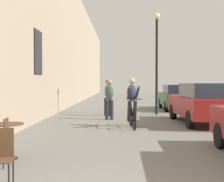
{
  "coord_description": "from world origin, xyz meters",
  "views": [
    {
      "loc": [
        -0.05,
        -2.64,
        1.55
      ],
      "look_at": [
        -0.5,
        17.26,
        1.01
      ],
      "focal_mm": 50.01,
      "sensor_mm": 36.0,
      "label": 1
    }
  ],
  "objects_px": {
    "parked_car_third": "(177,97)",
    "pedestrian_mid": "(108,95)",
    "cafe_table_mid": "(8,133)",
    "cyclist_on_bicycle": "(132,104)",
    "street_lamp": "(157,50)",
    "cafe_chair_mid_toward_street": "(0,139)",
    "pedestrian_near": "(109,97)",
    "cafe_chair_near_toward_street": "(0,155)",
    "parked_car_second": "(203,103)"
  },
  "relations": [
    {
      "from": "pedestrian_near",
      "to": "street_lamp",
      "type": "height_order",
      "value": "street_lamp"
    },
    {
      "from": "cafe_chair_near_toward_street",
      "to": "cafe_table_mid",
      "type": "height_order",
      "value": "cafe_chair_near_toward_street"
    },
    {
      "from": "cafe_chair_mid_toward_street",
      "to": "cafe_chair_near_toward_street",
      "type": "bearing_deg",
      "value": -69.05
    },
    {
      "from": "pedestrian_mid",
      "to": "parked_car_third",
      "type": "height_order",
      "value": "pedestrian_mid"
    },
    {
      "from": "cafe_chair_near_toward_street",
      "to": "parked_car_second",
      "type": "height_order",
      "value": "parked_car_second"
    },
    {
      "from": "cafe_chair_mid_toward_street",
      "to": "cyclist_on_bicycle",
      "type": "bearing_deg",
      "value": 63.05
    },
    {
      "from": "cafe_chair_near_toward_street",
      "to": "pedestrian_near",
      "type": "xyz_separation_m",
      "value": [
        1.28,
        8.64,
        0.42
      ]
    },
    {
      "from": "cyclist_on_bicycle",
      "to": "street_lamp",
      "type": "bearing_deg",
      "value": 72.39
    },
    {
      "from": "cafe_chair_mid_toward_street",
      "to": "street_lamp",
      "type": "bearing_deg",
      "value": 67.1
    },
    {
      "from": "cyclist_on_bicycle",
      "to": "parked_car_third",
      "type": "height_order",
      "value": "cyclist_on_bicycle"
    },
    {
      "from": "cafe_table_mid",
      "to": "pedestrian_near",
      "type": "distance_m",
      "value": 7.04
    },
    {
      "from": "cyclist_on_bicycle",
      "to": "parked_car_third",
      "type": "distance_m",
      "value": 7.49
    },
    {
      "from": "street_lamp",
      "to": "pedestrian_mid",
      "type": "bearing_deg",
      "value": -165.22
    },
    {
      "from": "pedestrian_mid",
      "to": "street_lamp",
      "type": "xyz_separation_m",
      "value": [
        2.34,
        0.62,
        2.15
      ]
    },
    {
      "from": "cafe_table_mid",
      "to": "cafe_chair_mid_toward_street",
      "type": "xyz_separation_m",
      "value": [
        0.08,
        -0.58,
        -0.0
      ]
    },
    {
      "from": "cafe_chair_near_toward_street",
      "to": "cyclist_on_bicycle",
      "type": "distance_m",
      "value": 6.83
    },
    {
      "from": "cafe_chair_near_toward_street",
      "to": "pedestrian_mid",
      "type": "height_order",
      "value": "pedestrian_mid"
    },
    {
      "from": "cafe_chair_mid_toward_street",
      "to": "cyclist_on_bicycle",
      "type": "xyz_separation_m",
      "value": [
        2.64,
        5.19,
        0.29
      ]
    },
    {
      "from": "street_lamp",
      "to": "parked_car_second",
      "type": "height_order",
      "value": "street_lamp"
    },
    {
      "from": "cafe_chair_near_toward_street",
      "to": "parked_car_third",
      "type": "distance_m",
      "value": 14.31
    },
    {
      "from": "cafe_table_mid",
      "to": "parked_car_third",
      "type": "bearing_deg",
      "value": 64.37
    },
    {
      "from": "cyclist_on_bicycle",
      "to": "parked_car_second",
      "type": "xyz_separation_m",
      "value": [
        2.7,
        0.96,
        -0.02
      ]
    },
    {
      "from": "pedestrian_near",
      "to": "pedestrian_mid",
      "type": "distance_m",
      "value": 1.47
    },
    {
      "from": "cafe_chair_mid_toward_street",
      "to": "pedestrian_mid",
      "type": "distance_m",
      "value": 8.99
    },
    {
      "from": "cafe_table_mid",
      "to": "parked_car_third",
      "type": "distance_m",
      "value": 12.81
    },
    {
      "from": "pedestrian_mid",
      "to": "parked_car_second",
      "type": "bearing_deg",
      "value": -35.95
    },
    {
      "from": "cafe_table_mid",
      "to": "cafe_chair_mid_toward_street",
      "type": "distance_m",
      "value": 0.58
    },
    {
      "from": "cyclist_on_bicycle",
      "to": "pedestrian_mid",
      "type": "xyz_separation_m",
      "value": [
        -0.99,
        3.63,
        0.15
      ]
    },
    {
      "from": "cafe_chair_near_toward_street",
      "to": "pedestrian_near",
      "type": "height_order",
      "value": "pedestrian_near"
    },
    {
      "from": "pedestrian_near",
      "to": "parked_car_third",
      "type": "bearing_deg",
      "value": 52.27
    },
    {
      "from": "cafe_table_mid",
      "to": "cyclist_on_bicycle",
      "type": "bearing_deg",
      "value": 59.51
    },
    {
      "from": "parked_car_second",
      "to": "cyclist_on_bicycle",
      "type": "bearing_deg",
      "value": -160.44
    },
    {
      "from": "cafe_chair_mid_toward_street",
      "to": "parked_car_third",
      "type": "height_order",
      "value": "parked_car_third"
    },
    {
      "from": "street_lamp",
      "to": "parked_car_second",
      "type": "distance_m",
      "value": 4.25
    },
    {
      "from": "cyclist_on_bicycle",
      "to": "cafe_chair_near_toward_street",
      "type": "bearing_deg",
      "value": -108.35
    },
    {
      "from": "street_lamp",
      "to": "cafe_chair_mid_toward_street",
      "type": "bearing_deg",
      "value": -112.9
    },
    {
      "from": "cafe_chair_near_toward_street",
      "to": "cafe_chair_mid_toward_street",
      "type": "height_order",
      "value": "same"
    },
    {
      "from": "cyclist_on_bicycle",
      "to": "cafe_chair_mid_toward_street",
      "type": "bearing_deg",
      "value": -116.95
    },
    {
      "from": "cafe_chair_near_toward_street",
      "to": "pedestrian_near",
      "type": "distance_m",
      "value": 8.75
    },
    {
      "from": "cafe_chair_mid_toward_street",
      "to": "parked_car_second",
      "type": "distance_m",
      "value": 8.15
    },
    {
      "from": "cyclist_on_bicycle",
      "to": "parked_car_second",
      "type": "relative_size",
      "value": 0.41
    },
    {
      "from": "cafe_table_mid",
      "to": "pedestrian_mid",
      "type": "xyz_separation_m",
      "value": [
        1.73,
        8.25,
        0.44
      ]
    },
    {
      "from": "cafe_chair_near_toward_street",
      "to": "cyclist_on_bicycle",
      "type": "bearing_deg",
      "value": 71.65
    },
    {
      "from": "parked_car_third",
      "to": "pedestrian_mid",
      "type": "bearing_deg",
      "value": -139.11
    },
    {
      "from": "cafe_table_mid",
      "to": "cyclist_on_bicycle",
      "type": "xyz_separation_m",
      "value": [
        2.72,
        4.61,
        0.29
      ]
    },
    {
      "from": "cafe_chair_mid_toward_street",
      "to": "pedestrian_mid",
      "type": "bearing_deg",
      "value": 79.4
    },
    {
      "from": "pedestrian_near",
      "to": "parked_car_second",
      "type": "xyz_separation_m",
      "value": [
        3.57,
        -1.21,
        -0.15
      ]
    },
    {
      "from": "street_lamp",
      "to": "parked_car_second",
      "type": "bearing_deg",
      "value": -67.7
    },
    {
      "from": "cyclist_on_bicycle",
      "to": "pedestrian_mid",
      "type": "relative_size",
      "value": 1.04
    },
    {
      "from": "cafe_chair_near_toward_street",
      "to": "cyclist_on_bicycle",
      "type": "relative_size",
      "value": 0.51
    }
  ]
}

